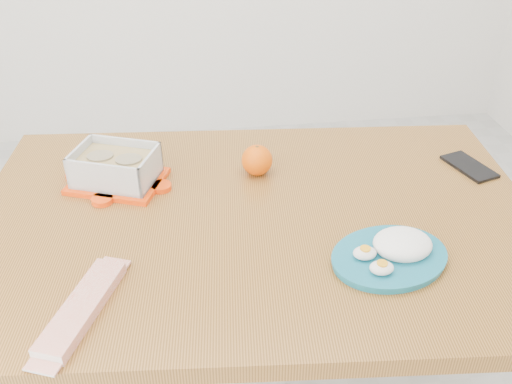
{
  "coord_description": "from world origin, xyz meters",
  "views": [
    {
      "loc": [
        -0.05,
        -1.19,
        1.47
      ],
      "look_at": [
        0.08,
        -0.17,
        0.81
      ],
      "focal_mm": 40.0,
      "sensor_mm": 36.0,
      "label": 1
    }
  ],
  "objects": [
    {
      "name": "ground",
      "position": [
        0.0,
        0.0,
        0.0
      ],
      "size": [
        3.5,
        3.5,
        0.0
      ],
      "primitive_type": "plane",
      "color": "#B7B7B2",
      "rests_on": "ground"
    },
    {
      "name": "dining_table",
      "position": [
        0.08,
        -0.17,
        0.66
      ],
      "size": [
        1.31,
        0.93,
        0.75
      ],
      "rotation": [
        0.0,
        0.0,
        -0.08
      ],
      "color": "#9D672C",
      "rests_on": "ground"
    },
    {
      "name": "food_container",
      "position": [
        -0.23,
        0.0,
        0.79
      ],
      "size": [
        0.25,
        0.22,
        0.09
      ],
      "rotation": [
        0.0,
        0.0,
        -0.36
      ],
      "color": "#FF4007",
      "rests_on": "dining_table"
    },
    {
      "name": "orange_fruit",
      "position": [
        0.11,
        0.0,
        0.79
      ],
      "size": [
        0.08,
        0.08,
        0.08
      ],
      "primitive_type": "sphere",
      "color": "#E83304",
      "rests_on": "dining_table"
    },
    {
      "name": "rice_plate",
      "position": [
        0.33,
        -0.36,
        0.77
      ],
      "size": [
        0.29,
        0.29,
        0.06
      ],
      "rotation": [
        0.0,
        0.0,
        0.29
      ],
      "color": "#176981",
      "rests_on": "dining_table"
    },
    {
      "name": "candy_bar",
      "position": [
        -0.26,
        -0.43,
        0.76
      ],
      "size": [
        0.14,
        0.24,
        0.02
      ],
      "primitive_type": "cube",
      "rotation": [
        0.0,
        0.0,
        1.19
      ],
      "color": "red",
      "rests_on": "dining_table"
    },
    {
      "name": "smartphone",
      "position": [
        0.64,
        -0.04,
        0.75
      ],
      "size": [
        0.11,
        0.15,
        0.01
      ],
      "primitive_type": "cube",
      "rotation": [
        0.0,
        0.0,
        0.3
      ],
      "color": "black",
      "rests_on": "dining_table"
    }
  ]
}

